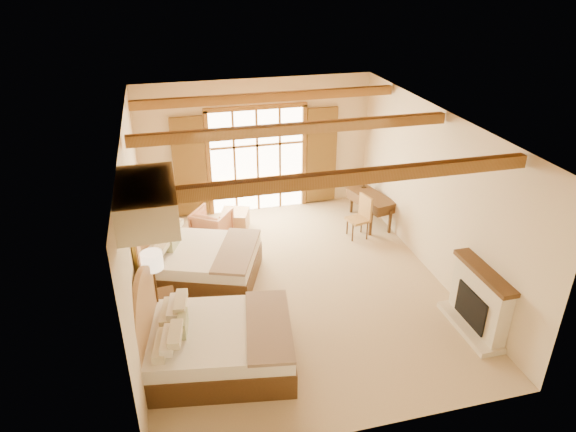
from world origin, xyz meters
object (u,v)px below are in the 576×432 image
object	(u,v)px
bed_far	(191,260)
desk	(370,208)
armchair	(212,225)
bed_near	(208,342)
nightstand	(161,311)

from	to	relation	value
bed_far	desk	bearing A→B (deg)	39.10
armchair	desk	distance (m)	3.69
bed_near	nightstand	distance (m)	1.31
nightstand	desk	xyz separation A→B (m)	(4.88, 2.74, 0.06)
armchair	desk	bearing A→B (deg)	-147.36
bed_near	armchair	bearing A→B (deg)	91.76
nightstand	bed_near	bearing A→B (deg)	-63.59
bed_near	nightstand	bearing A→B (deg)	130.25
bed_near	nightstand	xyz separation A→B (m)	(-0.68, 1.12, -0.13)
armchair	nightstand	bearing A→B (deg)	101.71
bed_near	bed_far	xyz separation A→B (m)	(-0.05, 2.46, -0.01)
bed_far	nightstand	size ratio (longest dim) A/B	4.36
bed_far	armchair	bearing A→B (deg)	90.43
bed_near	bed_far	world-z (taller)	bed_near
armchair	desk	xyz separation A→B (m)	(3.69, -0.11, 0.03)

